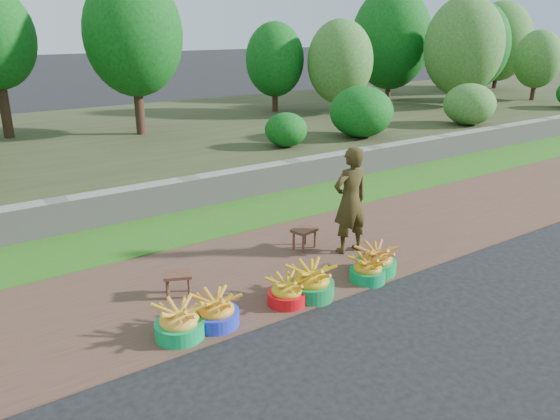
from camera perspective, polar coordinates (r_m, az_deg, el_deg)
ground_plane at (r=6.60m, az=6.52°, el=-9.20°), size 120.00×120.00×0.00m
dirt_shoulder at (r=7.48m, az=0.25°, el=-5.47°), size 80.00×2.50×0.02m
grass_verge at (r=9.07m, az=-6.97°, el=-1.08°), size 80.00×1.50×0.04m
retaining_wall at (r=9.72m, az=-9.37°, el=1.75°), size 80.00×0.35×0.55m
earth_bank at (r=14.19m, az=-17.99°, el=6.38°), size 80.00×10.00×0.50m
vegetation at (r=13.57m, az=-13.51°, el=16.17°), size 32.32×7.89×4.34m
basin_a at (r=5.83m, az=-10.46°, el=-11.55°), size 0.52×0.52×0.39m
basin_b at (r=5.98m, az=-6.74°, el=-10.54°), size 0.51×0.51×0.38m
basin_c at (r=6.37m, az=0.72°, el=-8.62°), size 0.46×0.46×0.34m
basin_d at (r=6.53m, az=3.28°, el=-7.62°), size 0.55×0.55×0.41m
basin_e at (r=7.00m, az=9.14°, el=-6.21°), size 0.46×0.46×0.34m
basin_f at (r=7.22m, az=10.03°, el=-5.30°), size 0.52×0.52×0.39m
stool_left at (r=6.60m, az=-10.64°, el=-6.97°), size 0.40×0.36×0.29m
stool_right at (r=7.82m, az=2.57°, el=-2.39°), size 0.39×0.33×0.30m
vendor_woman at (r=7.60m, az=7.36°, el=0.98°), size 0.58×0.40×1.52m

